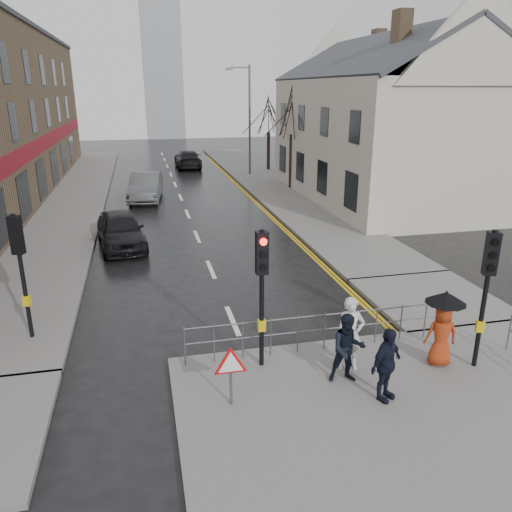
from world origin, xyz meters
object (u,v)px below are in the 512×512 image
car_parked (121,230)px  car_mid (146,187)px  pedestrian_b (348,348)px  pedestrian_d (386,365)px  pedestrian_with_umbrella (443,324)px  pedestrian_a (350,334)px

car_parked → car_mid: 9.56m
car_mid → car_parked: bearing=-90.7°
pedestrian_b → pedestrian_d: 0.98m
car_parked → pedestrian_b: bearing=-74.0°
car_parked → pedestrian_with_umbrella: bearing=-64.5°
pedestrian_b → car_parked: bearing=122.5°
pedestrian_with_umbrella → car_mid: pedestrian_with_umbrella is taller
pedestrian_a → pedestrian_b: bearing=-106.8°
car_mid → pedestrian_d: bearing=-71.8°
pedestrian_d → car_parked: 14.15m
pedestrian_a → pedestrian_with_umbrella: (2.20, -0.32, 0.18)m
pedestrian_with_umbrella → car_parked: 14.19m
pedestrian_with_umbrella → car_mid: size_ratio=0.38×
pedestrian_a → pedestrian_b: (-0.27, -0.50, -0.08)m
pedestrian_d → car_parked: size_ratio=0.37×
pedestrian_with_umbrella → car_parked: bearing=123.0°
car_parked → car_mid: car_mid is taller
pedestrian_with_umbrella → car_mid: bearing=106.9°
pedestrian_b → car_parked: (-5.26, 12.08, -0.19)m
pedestrian_b → pedestrian_with_umbrella: (2.47, 0.18, 0.25)m
pedestrian_b → car_parked: 13.18m
pedestrian_b → pedestrian_d: pedestrian_d is taller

